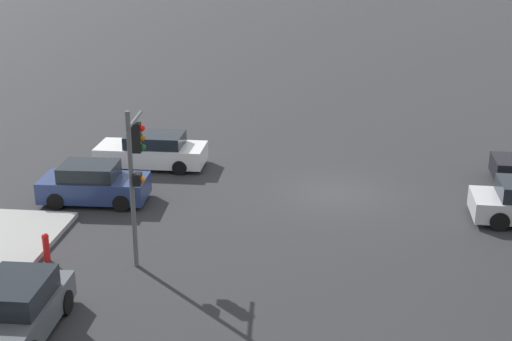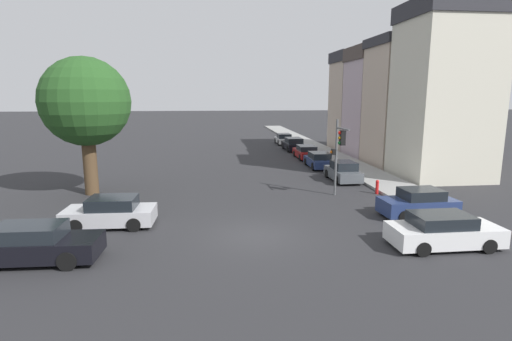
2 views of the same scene
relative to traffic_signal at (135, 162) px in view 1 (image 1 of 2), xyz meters
name	(u,v)px [view 1 (image 1 of 2)]	position (x,y,z in m)	size (l,w,h in m)	color
ground_plane	(335,193)	(-5.92, -6.40, -3.16)	(300.00, 300.00, 0.00)	#28282B
traffic_signal	(135,162)	(0.00, 0.00, 0.00)	(0.63, 2.01, 4.82)	#515456
crossing_car_1	(93,184)	(2.97, -4.48, -2.47)	(3.94, 2.02, 1.47)	navy
crossing_car_2	(152,151)	(1.82, -8.68, -2.48)	(4.53, 2.02, 1.43)	silver
parked_car_0	(16,311)	(1.92, 4.54, -2.47)	(1.91, 3.91, 1.49)	#4C5156
fire_hydrant	(46,246)	(2.82, 0.43, -2.68)	(0.22, 0.22, 0.92)	red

